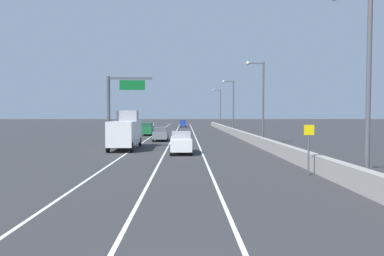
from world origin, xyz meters
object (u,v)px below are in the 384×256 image
(lamp_post_right_fourth, at_px, (219,106))
(car_green_3, at_px, (148,129))
(car_white_1, at_px, (181,142))
(speed_advisory_sign, at_px, (309,146))
(lamp_post_right_third, at_px, (232,103))
(car_gray_0, at_px, (161,134))
(car_blue_2, at_px, (183,123))
(car_silver_4, at_px, (151,128))
(overhead_sign_gantry, at_px, (116,103))
(box_truck, at_px, (126,131))
(lamp_post_right_second, at_px, (261,97))
(lamp_post_right_near, at_px, (364,75))

(lamp_post_right_fourth, bearing_deg, car_green_3, -119.17)
(car_white_1, bearing_deg, speed_advisory_sign, -55.31)
(lamp_post_right_third, relative_size, car_gray_0, 2.07)
(car_blue_2, relative_size, car_silver_4, 0.95)
(lamp_post_right_third, height_order, car_white_1, lamp_post_right_third)
(overhead_sign_gantry, bearing_deg, car_white_1, -31.28)
(lamp_post_right_fourth, bearing_deg, box_truck, -106.66)
(lamp_post_right_second, xyz_separation_m, car_white_1, (-9.17, -8.26, -4.57))
(overhead_sign_gantry, relative_size, car_white_1, 1.66)
(lamp_post_right_near, height_order, car_green_3, lamp_post_right_near)
(lamp_post_right_fourth, distance_m, car_silver_4, 24.72)
(lamp_post_right_near, bearing_deg, speed_advisory_sign, 118.32)
(car_green_3, bearing_deg, car_silver_4, 91.55)
(car_white_1, bearing_deg, box_truck, 144.42)
(lamp_post_right_near, distance_m, car_green_3, 43.64)
(lamp_post_right_third, height_order, car_gray_0, lamp_post_right_third)
(car_gray_0, xyz_separation_m, car_green_3, (-3.08, 11.74, 0.14))
(overhead_sign_gantry, xyz_separation_m, car_green_3, (0.77, 22.32, -3.66))
(car_gray_0, height_order, car_blue_2, car_blue_2)
(lamp_post_right_near, height_order, lamp_post_right_third, same)
(lamp_post_right_second, xyz_separation_m, car_green_3, (-15.19, 18.20, -4.53))
(car_gray_0, distance_m, box_truck, 10.97)
(overhead_sign_gantry, distance_m, car_silver_4, 30.13)
(lamp_post_right_third, height_order, car_green_3, lamp_post_right_third)
(lamp_post_right_second, distance_m, car_silver_4, 30.37)
(car_silver_4, relative_size, box_truck, 0.60)
(lamp_post_right_third, bearing_deg, box_truck, -118.99)
(speed_advisory_sign, height_order, car_green_3, speed_advisory_sign)
(overhead_sign_gantry, height_order, car_blue_2, overhead_sign_gantry)
(lamp_post_right_third, distance_m, car_gray_0, 20.39)
(car_silver_4, bearing_deg, lamp_post_right_fourth, 51.68)
(lamp_post_right_near, relative_size, car_gray_0, 2.07)
(car_green_3, bearing_deg, lamp_post_right_near, -69.28)
(car_gray_0, bearing_deg, car_blue_2, 86.69)
(overhead_sign_gantry, distance_m, car_blue_2, 57.56)
(car_gray_0, relative_size, box_truck, 0.61)
(lamp_post_right_third, relative_size, car_silver_4, 2.07)
(car_gray_0, distance_m, car_blue_2, 46.56)
(overhead_sign_gantry, height_order, lamp_post_right_second, lamp_post_right_second)
(overhead_sign_gantry, distance_m, lamp_post_right_fourth, 51.37)
(lamp_post_right_third, bearing_deg, lamp_post_right_near, -89.41)
(lamp_post_right_fourth, distance_m, car_green_3, 30.81)
(lamp_post_right_second, height_order, lamp_post_right_fourth, same)
(overhead_sign_gantry, xyz_separation_m, lamp_post_right_third, (15.67, 26.53, 0.87))
(speed_advisory_sign, bearing_deg, lamp_post_right_near, -61.68)
(car_green_3, distance_m, car_silver_4, 7.57)
(lamp_post_right_second, relative_size, car_white_1, 2.15)
(car_silver_4, distance_m, box_truck, 29.87)
(car_silver_4, bearing_deg, lamp_post_right_third, -12.53)
(lamp_post_right_fourth, xyz_separation_m, box_truck, (-14.64, -48.90, -3.77))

